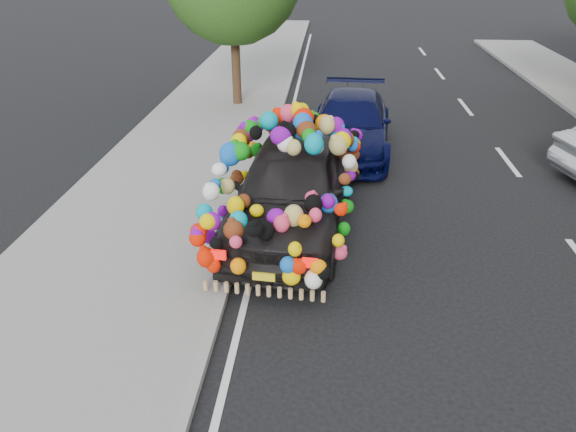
# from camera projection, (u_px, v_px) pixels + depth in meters

# --- Properties ---
(ground) EXTENTS (100.00, 100.00, 0.00)m
(ground) POSITION_uv_depth(u_px,v_px,m) (373.00, 260.00, 9.56)
(ground) COLOR black
(ground) RESTS_ON ground
(sidewalk) EXTENTS (4.00, 60.00, 0.12)m
(sidewalk) POSITION_uv_depth(u_px,v_px,m) (126.00, 248.00, 9.82)
(sidewalk) COLOR gray
(sidewalk) RESTS_ON ground
(kerb) EXTENTS (0.15, 60.00, 0.13)m
(kerb) POSITION_uv_depth(u_px,v_px,m) (236.00, 252.00, 9.68)
(kerb) COLOR gray
(kerb) RESTS_ON ground
(plush_art_car) EXTENTS (2.83, 5.31, 2.32)m
(plush_art_car) POSITION_uv_depth(u_px,v_px,m) (292.00, 169.00, 10.09)
(plush_art_car) COLOR black
(plush_art_car) RESTS_ON ground
(navy_sedan) EXTENTS (2.29, 4.94, 1.40)m
(navy_sedan) POSITION_uv_depth(u_px,v_px,m) (351.00, 124.00, 14.23)
(navy_sedan) COLOR #050931
(navy_sedan) RESTS_ON ground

